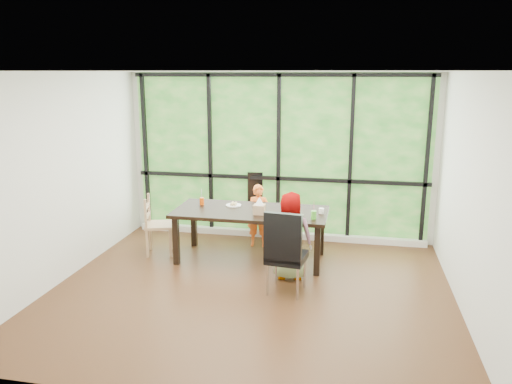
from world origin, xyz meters
The scene contains 23 objects.
ground centered at (0.00, 0.00, 0.00)m, with size 5.00×5.00×0.00m, color black.
back_wall centered at (0.00, 2.25, 1.35)m, with size 5.00×5.00×0.00m, color silver.
foliage_backdrop centered at (0.00, 2.23, 1.35)m, with size 4.80×0.02×2.65m, color #175318.
window_mullions centered at (0.00, 2.19, 1.35)m, with size 4.80×0.06×2.65m, color black, non-canonical shape.
window_sill centered at (0.00, 2.15, 0.05)m, with size 4.80×0.12×0.10m, color silver.
dining_table centered at (-0.23, 1.08, 0.38)m, with size 2.20×1.00×0.75m, color black.
chair_window_leather centered at (-0.23, 2.07, 0.54)m, with size 0.46×0.46×1.08m, color black.
chair_interior_leather centered at (0.45, 0.07, 0.54)m, with size 0.46×0.46×1.08m, color black.
chair_end_beech centered at (-1.63, 1.05, 0.45)m, with size 0.42×0.40×0.90m, color #A27956.
child_toddler centered at (-0.23, 1.68, 0.50)m, with size 0.36×0.24×0.99m, color orange.
child_older centered at (0.42, 0.52, 0.59)m, with size 0.58×0.37×1.18m, color gray.
placemat centered at (0.35, 0.87, 0.75)m, with size 0.40×0.29×0.01m, color tan.
plate_far centered at (-0.53, 1.28, 0.76)m, with size 0.23×0.23×0.01m, color white.
plate_near centered at (0.39, 0.84, 0.76)m, with size 0.24×0.24×0.01m, color white.
orange_cup centered at (-1.01, 1.24, 0.80)m, with size 0.07×0.07×0.11m, color #E74E09.
green_cup centered at (0.71, 0.82, 0.81)m, with size 0.07×0.07×0.12m, color #55D038.
white_mug centered at (0.79, 1.12, 0.79)m, with size 0.07×0.07×0.08m, color white.
tissue_box centered at (-0.07, 0.92, 0.82)m, with size 0.16×0.16×0.13m, color tan.
crepe_rolls_far centered at (-0.53, 1.28, 0.78)m, with size 0.10×0.12×0.04m, color tan, non-canonical shape.
crepe_rolls_near centered at (0.39, 0.84, 0.78)m, with size 0.10×0.12×0.04m, color tan, non-canonical shape.
straw_white centered at (-1.01, 1.24, 0.90)m, with size 0.01×0.01×0.20m, color white.
straw_pink centered at (0.71, 0.82, 0.91)m, with size 0.01×0.01×0.20m, color pink.
tissue centered at (-0.07, 0.92, 0.94)m, with size 0.12×0.12×0.11m, color white.
Camera 1 is at (1.22, -5.66, 2.69)m, focal length 34.80 mm.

